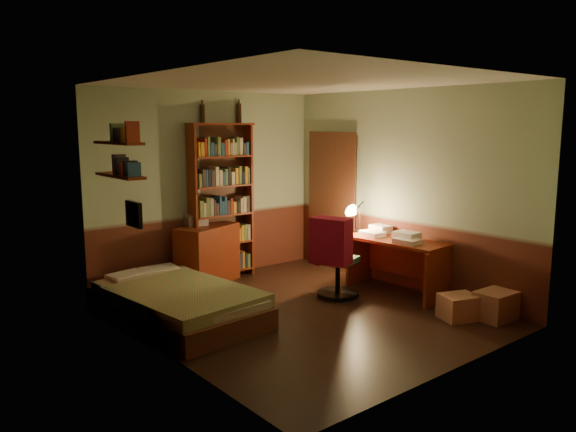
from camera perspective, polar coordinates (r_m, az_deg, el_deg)
floor at (r=6.56m, az=1.40°, el=-9.89°), size 3.50×4.00×0.02m
ceiling at (r=6.22m, az=1.50°, el=13.58°), size 3.50×4.00×0.02m
wall_back at (r=7.88m, az=-8.12°, el=3.03°), size 3.50×0.02×2.60m
wall_left at (r=5.29m, az=-13.18°, el=-0.14°), size 0.02×4.00×2.60m
wall_right at (r=7.51m, az=11.71°, el=2.63°), size 0.02×4.00×2.60m
wall_front at (r=4.92m, az=16.85°, el=-0.99°), size 3.50×0.02×2.60m
doorway at (r=8.40m, az=4.58°, el=1.41°), size 0.06×0.90×2.00m
door_trim at (r=8.37m, az=4.41°, el=1.39°), size 0.02×0.98×2.08m
bed at (r=6.44m, az=-11.30°, el=-7.44°), size 1.26×2.17×0.62m
dresser at (r=7.73m, az=-8.17°, el=-3.88°), size 0.99×0.73×0.79m
mini_stereo at (r=7.70m, az=-9.35°, el=-0.39°), size 0.30×0.24×0.15m
bookshelf at (r=7.83m, az=-6.80°, el=1.42°), size 0.95×0.39×2.17m
bottle_left at (r=7.74m, az=-8.69°, el=10.24°), size 0.08×0.08×0.24m
bottle_right at (r=8.06m, az=-5.01°, el=10.36°), size 0.08×0.08×0.27m
desk at (r=7.34m, az=10.86°, el=-5.04°), size 0.65×1.35×0.70m
paper_stack at (r=7.65m, az=9.40°, el=-1.31°), size 0.21×0.28×0.11m
desk_lamp at (r=7.63m, az=7.29°, el=0.91°), size 0.25×0.25×0.68m
office_chair at (r=7.04m, az=5.10°, el=-3.75°), size 0.69×0.65×1.12m
red_jacket at (r=6.53m, az=4.95°, el=2.73°), size 0.42×0.54×0.56m
wall_shelf_lower at (r=6.30m, az=-16.71°, el=3.94°), size 0.20×0.90×0.03m
wall_shelf_upper at (r=6.28m, az=-16.86°, el=7.12°), size 0.20×0.90×0.03m
framed_picture at (r=5.86m, az=-15.39°, el=0.17°), size 0.04×0.32×0.26m
cardboard_box_a at (r=6.71m, az=20.33°, el=-8.52°), size 0.44×0.36×0.32m
cardboard_box_b at (r=6.60m, az=16.97°, el=-8.83°), size 0.48×0.44×0.28m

